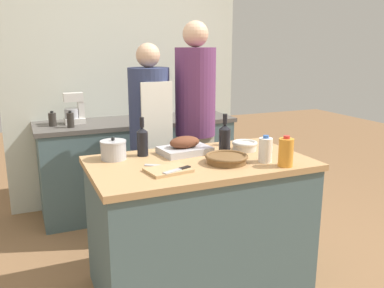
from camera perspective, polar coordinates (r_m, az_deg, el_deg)
ground_plane at (r=2.96m, az=0.97°, el=-19.06°), size 12.00×12.00×0.00m
kitchen_island at (r=2.75m, az=1.01°, el=-11.22°), size 1.39×0.81×0.89m
back_counter at (r=4.06m, az=-7.61°, el=-2.88°), size 1.89×0.60×0.90m
back_wall at (r=4.24m, az=-9.27°, el=9.11°), size 2.39×0.10×2.55m
roasting_pan at (r=2.74m, az=-1.04°, el=-0.41°), size 0.36×0.27×0.12m
wicker_basket at (r=2.53m, az=4.86°, el=-2.03°), size 0.27×0.27×0.05m
cutting_board at (r=2.36m, az=-3.36°, el=-3.68°), size 0.27×0.22×0.02m
stock_pot at (r=2.65m, az=-10.97°, el=-0.82°), size 0.17×0.17×0.15m
mixing_bowl at (r=2.85m, az=7.40°, el=-0.19°), size 0.18×0.18×0.07m
juice_jug at (r=2.51m, az=13.03°, el=-1.13°), size 0.09×0.09×0.19m
milk_jug at (r=2.58m, az=10.26°, el=-0.81°), size 0.09×0.09×0.17m
wine_bottle_green at (r=2.73m, az=4.61°, el=0.81°), size 0.08×0.08×0.27m
wine_bottle_dark at (r=2.69m, az=-6.97°, el=0.47°), size 0.07×0.07×0.26m
wine_glass_left at (r=2.98m, az=4.52°, el=1.34°), size 0.07×0.07×0.11m
knife_chef at (r=2.46m, az=-3.24°, el=-3.12°), size 0.25×0.18×0.01m
knife_paring at (r=2.33m, az=-1.98°, el=-3.61°), size 0.19×0.10×0.01m
stand_mixer at (r=3.87m, az=-16.19°, el=4.49°), size 0.18×0.14×0.28m
condiment_bottle_tall at (r=3.81m, az=-19.00°, el=3.29°), size 0.07×0.07×0.13m
condiment_bottle_short at (r=4.19m, az=2.18°, el=5.08°), size 0.05×0.05×0.16m
condiment_bottle_extra at (r=3.70m, az=-16.69°, el=3.24°), size 0.06×0.06×0.15m
person_cook_aproned at (r=3.32m, az=-5.89°, el=1.39°), size 0.33×0.34×1.62m
person_cook_guest at (r=3.41m, az=0.47°, el=3.56°), size 0.34×0.34×1.79m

